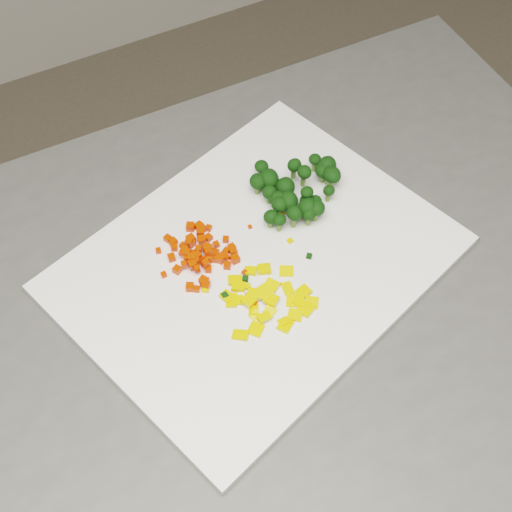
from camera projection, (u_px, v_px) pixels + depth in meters
name	position (u px, v px, depth m)	size (l,w,h in m)	color
counter_block	(262.00, 435.00, 1.17)	(0.91, 0.63, 0.90)	#4B4B48
cutting_board	(256.00, 264.00, 0.81)	(0.41, 0.32, 0.01)	white
carrot_pile	(195.00, 252.00, 0.79)	(0.09, 0.09, 0.03)	red
pepper_pile	(265.00, 299.00, 0.77)	(0.11, 0.11, 0.01)	yellow
broccoli_pile	(294.00, 185.00, 0.83)	(0.11, 0.11, 0.05)	black
carrot_cube_0	(206.00, 247.00, 0.80)	(0.01, 0.01, 0.01)	red
carrot_cube_1	(201.00, 228.00, 0.82)	(0.01, 0.01, 0.01)	red
carrot_cube_2	(226.00, 258.00, 0.80)	(0.01, 0.01, 0.01)	red
carrot_cube_3	(185.00, 250.00, 0.80)	(0.01, 0.01, 0.01)	red
carrot_cube_4	(226.00, 251.00, 0.81)	(0.01, 0.01, 0.01)	red
carrot_cube_5	(186.00, 247.00, 0.81)	(0.01, 0.01, 0.01)	red
carrot_cube_6	(218.00, 258.00, 0.80)	(0.01, 0.01, 0.01)	red
carrot_cube_7	(208.00, 248.00, 0.80)	(0.01, 0.01, 0.01)	red
carrot_cube_8	(183.00, 246.00, 0.81)	(0.01, 0.01, 0.01)	red
carrot_cube_9	(168.00, 239.00, 0.82)	(0.01, 0.01, 0.01)	red
carrot_cube_10	(192.00, 243.00, 0.81)	(0.01, 0.01, 0.01)	red
carrot_cube_11	(208.00, 269.00, 0.79)	(0.01, 0.01, 0.01)	red
carrot_cube_12	(174.00, 248.00, 0.81)	(0.01, 0.01, 0.01)	red
carrot_cube_13	(209.00, 228.00, 0.83)	(0.01, 0.01, 0.01)	red
carrot_cube_14	(197.00, 289.00, 0.78)	(0.01, 0.01, 0.01)	red
carrot_cube_15	(208.00, 238.00, 0.82)	(0.01, 0.01, 0.01)	red
carrot_cube_16	(158.00, 251.00, 0.81)	(0.01, 0.01, 0.01)	red
carrot_cube_17	(192.00, 264.00, 0.79)	(0.01, 0.01, 0.01)	red
carrot_cube_18	(209.00, 251.00, 0.80)	(0.01, 0.01, 0.01)	red
carrot_cube_19	(205.00, 264.00, 0.80)	(0.01, 0.01, 0.01)	red
carrot_cube_20	(206.00, 286.00, 0.78)	(0.01, 0.01, 0.01)	red
carrot_cube_21	(205.00, 282.00, 0.78)	(0.01, 0.01, 0.01)	red
carrot_cube_22	(203.00, 280.00, 0.78)	(0.01, 0.01, 0.01)	red
carrot_cube_23	(173.00, 244.00, 0.81)	(0.01, 0.01, 0.01)	red
carrot_cube_24	(196.00, 260.00, 0.79)	(0.01, 0.01, 0.01)	red
carrot_cube_25	(173.00, 242.00, 0.81)	(0.01, 0.01, 0.01)	red
carrot_cube_26	(188.00, 243.00, 0.81)	(0.01, 0.01, 0.01)	red
carrot_cube_27	(232.00, 248.00, 0.81)	(0.01, 0.01, 0.01)	red
carrot_cube_28	(209.00, 258.00, 0.80)	(0.01, 0.01, 0.01)	red
carrot_cube_29	(177.00, 270.00, 0.79)	(0.01, 0.01, 0.01)	red
carrot_cube_30	(182.00, 253.00, 0.80)	(0.01, 0.01, 0.01)	red
carrot_cube_31	(198.00, 249.00, 0.80)	(0.01, 0.01, 0.01)	red
carrot_cube_32	(224.00, 256.00, 0.80)	(0.01, 0.01, 0.01)	red
carrot_cube_33	(192.00, 254.00, 0.80)	(0.01, 0.01, 0.01)	red
carrot_cube_34	(186.00, 258.00, 0.79)	(0.01, 0.01, 0.01)	red
carrot_cube_35	(197.00, 256.00, 0.79)	(0.01, 0.01, 0.01)	red
carrot_cube_36	(206.00, 264.00, 0.79)	(0.01, 0.01, 0.01)	red
carrot_cube_37	(233.00, 252.00, 0.81)	(0.01, 0.01, 0.01)	red
carrot_cube_38	(211.00, 249.00, 0.80)	(0.01, 0.01, 0.01)	red
carrot_cube_39	(197.00, 269.00, 0.79)	(0.01, 0.01, 0.01)	red
carrot_cube_40	(164.00, 275.00, 0.79)	(0.01, 0.01, 0.01)	red
carrot_cube_41	(216.00, 245.00, 0.81)	(0.01, 0.01, 0.01)	red
carrot_cube_42	(184.00, 264.00, 0.79)	(0.01, 0.01, 0.01)	red
carrot_cube_43	(196.00, 266.00, 0.79)	(0.01, 0.01, 0.01)	red
carrot_cube_44	(198.00, 255.00, 0.80)	(0.01, 0.01, 0.01)	red
carrot_cube_45	(199.00, 227.00, 0.83)	(0.01, 0.01, 0.01)	red
carrot_cube_46	(172.00, 258.00, 0.80)	(0.01, 0.01, 0.01)	red
carrot_cube_47	(191.00, 239.00, 0.82)	(0.01, 0.01, 0.01)	red
carrot_cube_48	(190.00, 257.00, 0.80)	(0.01, 0.01, 0.01)	red
carrot_cube_49	(235.00, 259.00, 0.80)	(0.01, 0.01, 0.01)	red
carrot_cube_50	(205.00, 260.00, 0.80)	(0.01, 0.01, 0.01)	red
carrot_cube_51	(216.00, 253.00, 0.81)	(0.01, 0.01, 0.01)	red
carrot_cube_52	(227.00, 266.00, 0.80)	(0.01, 0.01, 0.01)	red
carrot_cube_53	(221.00, 259.00, 0.80)	(0.01, 0.01, 0.01)	red
carrot_cube_54	(201.00, 232.00, 0.82)	(0.01, 0.01, 0.01)	red
carrot_cube_55	(220.00, 259.00, 0.80)	(0.01, 0.01, 0.01)	red
carrot_cube_56	(190.00, 227.00, 0.83)	(0.01, 0.01, 0.01)	red
carrot_cube_57	(203.00, 240.00, 0.82)	(0.01, 0.01, 0.01)	red
carrot_cube_58	(186.00, 253.00, 0.80)	(0.01, 0.01, 0.01)	red
carrot_cube_59	(190.00, 287.00, 0.78)	(0.01, 0.01, 0.01)	red
carrot_cube_60	(198.00, 258.00, 0.80)	(0.01, 0.01, 0.01)	red
carrot_cube_61	(192.00, 258.00, 0.79)	(0.01, 0.01, 0.01)	red
carrot_cube_62	(226.00, 239.00, 0.82)	(0.01, 0.01, 0.01)	red
carrot_cube_63	(201.00, 240.00, 0.81)	(0.01, 0.01, 0.01)	red
carrot_cube_64	(213.00, 253.00, 0.80)	(0.01, 0.01, 0.01)	red
carrot_cube_65	(199.00, 259.00, 0.80)	(0.01, 0.01, 0.01)	red
pepper_chunk_0	(285.00, 325.00, 0.75)	(0.02, 0.01, 0.00)	yellow
pepper_chunk_1	(286.00, 271.00, 0.79)	(0.01, 0.02, 0.00)	yellow
pepper_chunk_2	(227.00, 297.00, 0.77)	(0.02, 0.01, 0.00)	yellow
pepper_chunk_3	(264.00, 317.00, 0.76)	(0.01, 0.01, 0.00)	yellow
pepper_chunk_4	(271.00, 299.00, 0.77)	(0.01, 0.01, 0.00)	yellow
pepper_chunk_5	(303.00, 292.00, 0.78)	(0.01, 0.01, 0.00)	yellow
pepper_chunk_6	(295.00, 315.00, 0.76)	(0.02, 0.01, 0.00)	yellow
pepper_chunk_7	(249.00, 300.00, 0.77)	(0.01, 0.01, 0.00)	yellow
pepper_chunk_8	(264.00, 293.00, 0.77)	(0.02, 0.01, 0.00)	yellow
pepper_chunk_9	(231.00, 300.00, 0.77)	(0.02, 0.01, 0.00)	yellow
pepper_chunk_10	(238.00, 287.00, 0.78)	(0.01, 0.01, 0.00)	yellow
pepper_chunk_11	(268.00, 294.00, 0.77)	(0.01, 0.01, 0.00)	yellow
pepper_chunk_12	(270.00, 311.00, 0.76)	(0.01, 0.01, 0.00)	yellow
pepper_chunk_13	(284.00, 322.00, 0.76)	(0.01, 0.01, 0.00)	yellow
pepper_chunk_14	(272.00, 285.00, 0.78)	(0.02, 0.01, 0.00)	yellow
pepper_chunk_15	(264.00, 269.00, 0.79)	(0.01, 0.01, 0.00)	yellow
pepper_chunk_16	(288.00, 288.00, 0.78)	(0.01, 0.02, 0.00)	yellow
pepper_chunk_17	(306.00, 309.00, 0.77)	(0.02, 0.02, 0.00)	yellow
pepper_chunk_18	(256.00, 294.00, 0.77)	(0.02, 0.01, 0.00)	yellow
pepper_chunk_19	(256.00, 316.00, 0.76)	(0.01, 0.01, 0.00)	yellow
pepper_chunk_20	(237.00, 300.00, 0.77)	(0.01, 0.01, 0.00)	yellow
pepper_chunk_21	(254.00, 310.00, 0.77)	(0.02, 0.01, 0.00)	yellow
pepper_chunk_22	(240.00, 335.00, 0.75)	(0.02, 0.01, 0.00)	yellow
pepper_chunk_23	(256.00, 329.00, 0.75)	(0.02, 0.02, 0.00)	yellow
pepper_chunk_24	(298.00, 301.00, 0.77)	(0.01, 0.01, 0.00)	yellow
pepper_chunk_25	(292.00, 301.00, 0.77)	(0.02, 0.01, 0.00)	yellow
pepper_chunk_26	(235.00, 280.00, 0.79)	(0.01, 0.02, 0.00)	yellow
pepper_chunk_27	(251.00, 271.00, 0.79)	(0.01, 0.01, 0.00)	yellow
pepper_chunk_28	(312.00, 303.00, 0.77)	(0.01, 0.01, 0.00)	yellow
broccoli_floret_0	(279.00, 223.00, 0.82)	(0.02, 0.02, 0.02)	black
broccoli_floret_1	(261.00, 170.00, 0.86)	(0.02, 0.02, 0.02)	black
broccoli_floret_2	(271.00, 220.00, 0.82)	(0.02, 0.02, 0.02)	black
broccoli_floret_3	(306.00, 203.00, 0.83)	(0.03, 0.03, 0.03)	black
broccoli_floret_4	(294.00, 218.00, 0.82)	(0.02, 0.02, 0.03)	black
broccoli_floret_5	(315.00, 211.00, 0.83)	(0.03, 0.03, 0.03)	black
broccoli_floret_6	(278.00, 202.00, 0.83)	(0.02, 0.02, 0.03)	black
broccoli_floret_7	(306.00, 196.00, 0.82)	(0.02, 0.02, 0.03)	black
broccoli_floret_8	(328.00, 176.00, 0.86)	(0.02, 0.02, 0.03)	black
broccoli_floret_9	(268.00, 181.00, 0.85)	(0.03, 0.03, 0.03)	black
broccoli_floret_10	(315.00, 204.00, 0.84)	(0.02, 0.02, 0.02)	black
broccoli_floret_11	(331.00, 179.00, 0.85)	(0.03, 0.03, 0.03)	black
broccoli_floret_12	(304.00, 177.00, 0.84)	(0.02, 0.02, 0.03)	black
broccoli_floret_13	(279.00, 209.00, 0.83)	(0.03, 0.03, 0.03)	black
broccoli_floret_14	(314.00, 163.00, 0.87)	(0.02, 0.02, 0.03)	black
broccoli_floret_15	(285.00, 189.00, 0.85)	(0.03, 0.03, 0.03)	black
broccoli_floret_16	(307.00, 211.00, 0.83)	(0.03, 0.03, 0.03)	black
broccoli_floret_17	(308.00, 218.00, 0.82)	(0.02, 0.02, 0.03)	black
broccoli_floret_18	(274.00, 201.00, 0.84)	(0.02, 0.02, 0.02)	black
broccoli_floret_19	(328.00, 194.00, 0.84)	(0.02, 0.02, 0.02)	black
broccoli_floret_20	(294.00, 169.00, 0.85)	(0.02, 0.02, 0.03)	black
broccoli_floret_21	(269.00, 195.00, 0.84)	(0.02, 0.02, 0.02)	black
broccoli_floret_22	(257.00, 185.00, 0.85)	(0.03, 0.03, 0.03)	black
broccoli_floret_23	(326.00, 168.00, 0.86)	(0.03, 0.03, 0.03)	black
broccoli_floret_24	(287.00, 204.00, 0.83)	(0.03, 0.03, 0.03)	black
broccoli_floret_25	(323.00, 173.00, 0.86)	(0.03, 0.03, 0.03)	black
stray_bit_0	(245.00, 279.00, 0.79)	(0.01, 0.01, 0.00)	black
stray_bit_1	(290.00, 241.00, 0.82)	(0.01, 0.01, 0.00)	yellow
stray_bit_2	(225.00, 296.00, 0.77)	(0.01, 0.01, 0.01)	black
stray_bit_3	(245.00, 273.00, 0.79)	(0.01, 0.01, 0.00)	red
stray_bit_4	(282.00, 213.00, 0.84)	(0.00, 0.00, 0.00)	yellow
stray_bit_5	(206.00, 289.00, 0.78)	(0.01, 0.01, 0.01)	yellow
stray_bit_6	(255.00, 304.00, 0.77)	(0.01, 0.01, 0.00)	red
stray_bit_7	(228.00, 298.00, 0.77)	(0.00, 0.00, 0.00)	yellow
stray_bit_8	(248.00, 295.00, 0.78)	(0.01, 0.01, 0.00)	red
stray_bit_9	(248.00, 286.00, 0.78)	(0.01, 0.01, 0.00)	yellow
stray_bit_10	(309.00, 256.00, 0.80)	(0.01, 0.01, 0.00)	black
stray_bit_11	(293.00, 222.00, 0.83)	(0.00, 0.00, 0.00)	red
stray_bit_12	(250.00, 227.00, 0.83)	(0.00, 0.00, 0.00)	red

